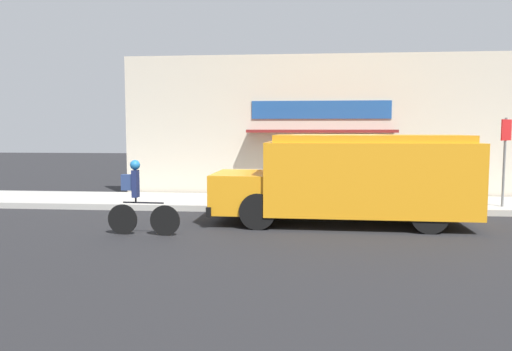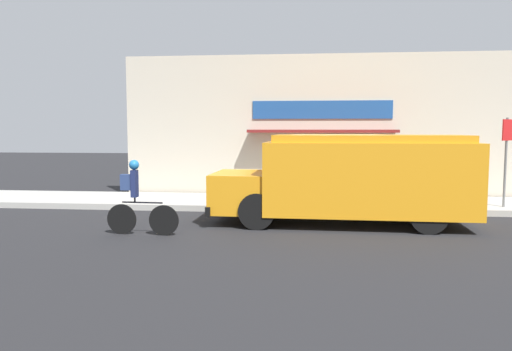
{
  "view_description": "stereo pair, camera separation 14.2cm",
  "coord_description": "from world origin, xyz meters",
  "px_view_note": "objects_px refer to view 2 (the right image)",
  "views": [
    {
      "loc": [
        -0.92,
        -14.24,
        2.4
      ],
      "look_at": [
        -2.27,
        -0.2,
        1.1
      ],
      "focal_mm": 35.0,
      "sensor_mm": 36.0,
      "label": 1
    },
    {
      "loc": [
        -0.78,
        -14.22,
        2.4
      ],
      "look_at": [
        -2.27,
        -0.2,
        1.1
      ],
      "focal_mm": 35.0,
      "sensor_mm": 36.0,
      "label": 2
    }
  ],
  "objects_px": {
    "school_bus": "(352,177)",
    "cyclist": "(137,199)",
    "trash_bin": "(390,187)",
    "stop_sign_post": "(506,148)"
  },
  "relations": [
    {
      "from": "cyclist",
      "to": "stop_sign_post",
      "type": "xyz_separation_m",
      "value": [
        9.5,
        4.0,
        1.05
      ]
    },
    {
      "from": "stop_sign_post",
      "to": "trash_bin",
      "type": "xyz_separation_m",
      "value": [
        -3.05,
        1.05,
        -1.3
      ]
    },
    {
      "from": "cyclist",
      "to": "stop_sign_post",
      "type": "relative_size",
      "value": 0.67
    },
    {
      "from": "school_bus",
      "to": "stop_sign_post",
      "type": "height_order",
      "value": "stop_sign_post"
    },
    {
      "from": "school_bus",
      "to": "cyclist",
      "type": "distance_m",
      "value": 5.31
    },
    {
      "from": "cyclist",
      "to": "stop_sign_post",
      "type": "height_order",
      "value": "stop_sign_post"
    },
    {
      "from": "school_bus",
      "to": "trash_bin",
      "type": "distance_m",
      "value": 3.6
    },
    {
      "from": "school_bus",
      "to": "stop_sign_post",
      "type": "relative_size",
      "value": 2.55
    },
    {
      "from": "school_bus",
      "to": "cyclist",
      "type": "xyz_separation_m",
      "value": [
        -4.98,
        -1.81,
        -0.36
      ]
    },
    {
      "from": "trash_bin",
      "to": "cyclist",
      "type": "bearing_deg",
      "value": -141.97
    }
  ]
}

